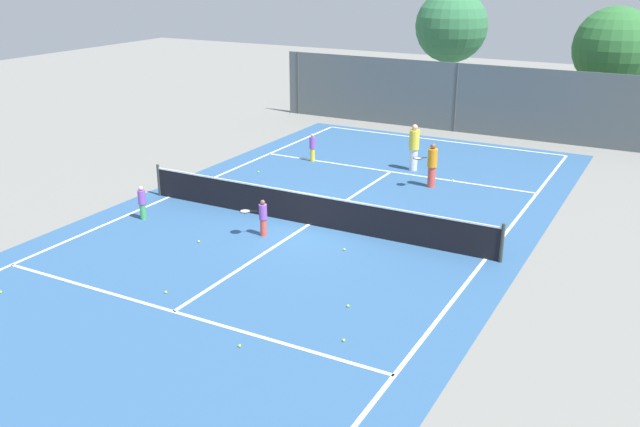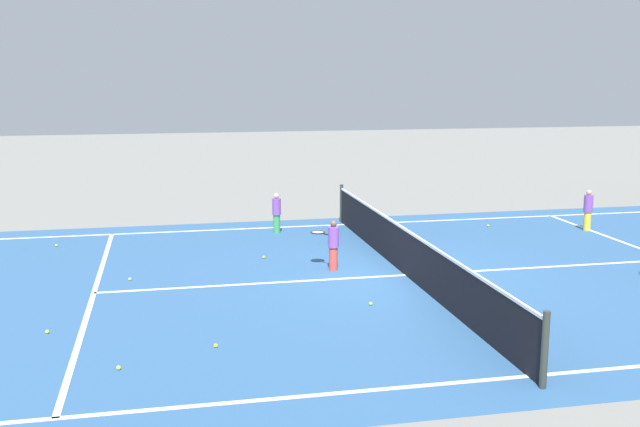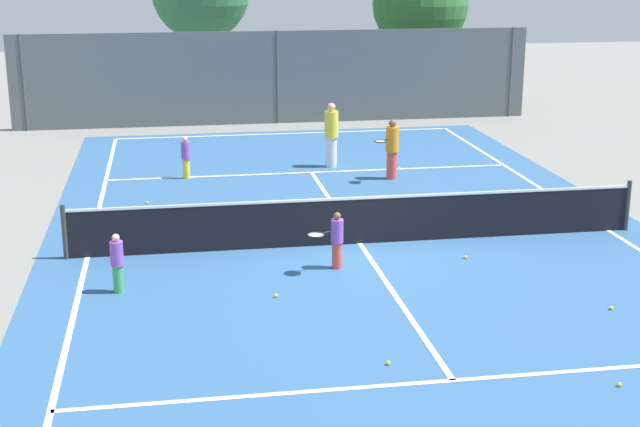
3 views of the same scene
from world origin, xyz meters
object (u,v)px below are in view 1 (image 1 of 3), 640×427
object	(u,v)px
player_0	(312,147)
player_3	(414,147)
player_2	(142,202)
tennis_ball_4	(258,172)
player_4	(262,217)
tennis_ball_10	(1,292)
player_1	(432,165)
tennis_ball_5	(348,306)
tennis_ball_8	(240,346)
tennis_ball_12	(166,292)
tennis_ball_11	(453,180)
tennis_ball_0	(344,340)
tennis_ball_7	(344,249)
tennis_ball_1	(199,242)

from	to	relation	value
player_0	player_3	size ratio (longest dim) A/B	0.62
player_2	tennis_ball_4	bearing A→B (deg)	86.07
player_2	player_4	xyz separation A→B (m)	(4.02, 0.62, 0.03)
player_3	tennis_ball_4	xyz separation A→B (m)	(-5.05, -3.15, -0.89)
player_0	tennis_ball_10	size ratio (longest dim) A/B	17.05
player_1	tennis_ball_5	bearing A→B (deg)	-81.36
player_2	tennis_ball_8	bearing A→B (deg)	-34.87
player_4	tennis_ball_12	world-z (taller)	player_4
tennis_ball_11	player_2	bearing A→B (deg)	-130.67
tennis_ball_4	player_2	bearing A→B (deg)	-93.93
tennis_ball_11	player_1	bearing A→B (deg)	-115.06
player_3	tennis_ball_5	bearing A→B (deg)	-76.15
tennis_ball_0	tennis_ball_12	size ratio (longest dim) A/B	1.00
tennis_ball_5	tennis_ball_10	distance (m)	8.48
player_2	player_4	bearing A→B (deg)	8.74
tennis_ball_10	tennis_ball_12	bearing A→B (deg)	28.34
player_0	tennis_ball_7	distance (m)	9.26
player_2	tennis_ball_7	xyz separation A→B (m)	(6.66, 0.76, -0.52)
tennis_ball_10	tennis_ball_11	distance (m)	15.61
tennis_ball_1	tennis_ball_4	size ratio (longest dim) A/B	1.00
tennis_ball_1	player_2	bearing A→B (deg)	165.23
player_2	player_4	distance (m)	4.07
tennis_ball_4	tennis_ball_7	xyz separation A→B (m)	(6.25, -5.17, 0.00)
tennis_ball_8	tennis_ball_12	bearing A→B (deg)	158.14
tennis_ball_8	player_2	bearing A→B (deg)	145.13
player_2	tennis_ball_4	world-z (taller)	player_2
player_0	player_4	distance (m)	8.18
player_0	tennis_ball_11	world-z (taller)	player_0
player_1	player_3	size ratio (longest dim) A/B	0.89
player_2	tennis_ball_1	world-z (taller)	player_2
player_1	tennis_ball_0	xyz separation A→B (m)	(2.07, -11.07, -0.79)
tennis_ball_4	tennis_ball_10	bearing A→B (deg)	-89.69
tennis_ball_1	tennis_ball_7	xyz separation A→B (m)	(3.94, 1.47, 0.00)
player_2	player_4	world-z (taller)	player_4
tennis_ball_0	tennis_ball_7	distance (m)	4.93
player_4	tennis_ball_0	distance (m)	6.47
player_3	tennis_ball_10	size ratio (longest dim) A/B	27.28
tennis_ball_5	tennis_ball_8	xyz separation A→B (m)	(-1.21, -2.68, 0.00)
tennis_ball_4	tennis_ball_11	size ratio (longest dim) A/B	1.00
player_0	tennis_ball_10	distance (m)	14.01
tennis_ball_7	tennis_ball_12	xyz separation A→B (m)	(-2.64, -4.44, 0.00)
player_3	tennis_ball_10	world-z (taller)	player_3
player_0	tennis_ball_1	xyz separation A→B (m)	(1.31, -9.08, -0.54)
player_4	player_1	bearing A→B (deg)	67.92
player_4	tennis_ball_0	bearing A→B (deg)	-41.52
tennis_ball_5	tennis_ball_11	bearing A→B (deg)	95.23
tennis_ball_7	tennis_ball_10	bearing A→B (deg)	-134.22
tennis_ball_11	tennis_ball_12	world-z (taller)	same
tennis_ball_7	tennis_ball_10	world-z (taller)	same
tennis_ball_1	tennis_ball_11	size ratio (longest dim) A/B	1.00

